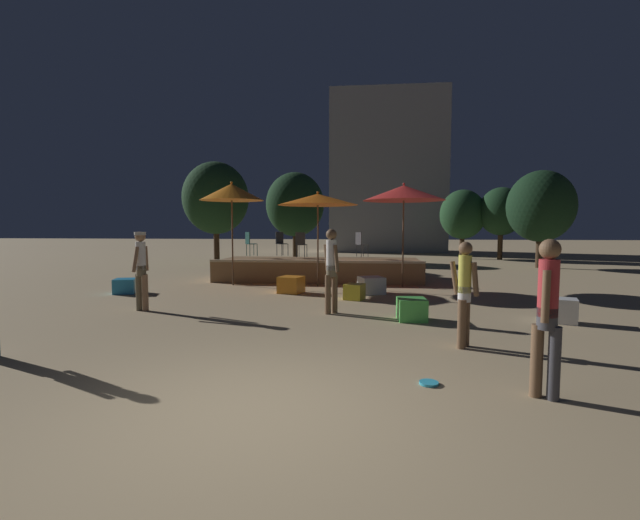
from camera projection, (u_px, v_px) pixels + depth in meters
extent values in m
plane|color=tan|center=(254.00, 414.00, 4.29)|extent=(120.00, 120.00, 0.00)
cube|color=olive|center=(319.00, 269.00, 15.35)|extent=(7.10, 2.77, 0.70)
cube|color=#CCB793|center=(315.00, 262.00, 13.99)|extent=(7.10, 0.12, 0.08)
cylinder|color=brown|center=(318.00, 246.00, 13.49)|extent=(0.05, 0.05, 2.56)
cone|color=orange|center=(318.00, 199.00, 13.38)|extent=(2.53, 2.53, 0.35)
sphere|color=orange|center=(318.00, 193.00, 13.36)|extent=(0.08, 0.08, 0.08)
cylinder|color=brown|center=(232.00, 243.00, 13.70)|extent=(0.05, 0.05, 2.72)
cone|color=orange|center=(232.00, 192.00, 13.57)|extent=(2.02, 2.02, 0.53)
sphere|color=orange|center=(231.00, 182.00, 13.55)|extent=(0.08, 0.08, 0.08)
cylinder|color=brown|center=(403.00, 244.00, 13.33)|extent=(0.05, 0.05, 2.69)
cone|color=red|center=(404.00, 193.00, 13.20)|extent=(2.54, 2.54, 0.47)
sphere|color=red|center=(404.00, 184.00, 13.18)|extent=(0.08, 0.08, 0.08)
cube|color=white|center=(371.00, 285.00, 12.04)|extent=(0.82, 0.82, 0.47)
cube|color=#2D9EDB|center=(126.00, 286.00, 12.10)|extent=(0.71, 0.71, 0.41)
cube|color=#4CC651|center=(412.00, 309.00, 8.59)|extent=(0.59, 0.59, 0.45)
cube|color=yellow|center=(354.00, 292.00, 11.04)|extent=(0.58, 0.58, 0.41)
cube|color=white|center=(564.00, 311.00, 8.37)|extent=(0.58, 0.58, 0.48)
cube|color=orange|center=(291.00, 285.00, 12.15)|extent=(0.76, 0.76, 0.47)
cylinder|color=brown|center=(462.00, 324.00, 6.59)|extent=(0.13, 0.13, 0.76)
cylinder|color=brown|center=(465.00, 322.00, 6.71)|extent=(0.13, 0.13, 0.76)
cylinder|color=white|center=(464.00, 294.00, 6.61)|extent=(0.20, 0.20, 0.24)
cylinder|color=#D8D14C|center=(465.00, 274.00, 6.59)|extent=(0.20, 0.20, 0.58)
cylinder|color=brown|center=(475.00, 279.00, 6.49)|extent=(0.16, 0.14, 0.52)
cylinder|color=brown|center=(455.00, 278.00, 6.69)|extent=(0.18, 0.16, 0.52)
sphere|color=brown|center=(466.00, 248.00, 6.56)|extent=(0.21, 0.21, 0.21)
cylinder|color=#72664C|center=(139.00, 292.00, 9.59)|extent=(0.13, 0.13, 0.82)
cylinder|color=#997051|center=(145.00, 293.00, 9.54)|extent=(0.13, 0.13, 0.82)
cylinder|color=#72664C|center=(141.00, 271.00, 9.53)|extent=(0.21, 0.21, 0.24)
cylinder|color=white|center=(141.00, 256.00, 9.50)|extent=(0.21, 0.21, 0.63)
cylinder|color=#997051|center=(135.00, 259.00, 9.34)|extent=(0.12, 0.23, 0.56)
cylinder|color=#997051|center=(146.00, 258.00, 9.67)|extent=(0.10, 0.11, 0.56)
sphere|color=#997051|center=(140.00, 237.00, 9.47)|extent=(0.22, 0.22, 0.22)
cylinder|color=beige|center=(140.00, 234.00, 9.46)|extent=(0.25, 0.25, 0.07)
cylinder|color=brown|center=(335.00, 294.00, 9.29)|extent=(0.13, 0.13, 0.85)
cylinder|color=brown|center=(328.00, 295.00, 9.19)|extent=(0.13, 0.13, 0.85)
cylinder|color=#72664C|center=(331.00, 271.00, 9.20)|extent=(0.22, 0.22, 0.24)
cylinder|color=white|center=(331.00, 255.00, 9.17)|extent=(0.22, 0.22, 0.65)
cylinder|color=brown|center=(327.00, 258.00, 9.32)|extent=(0.17, 0.18, 0.58)
cylinder|color=brown|center=(336.00, 259.00, 9.03)|extent=(0.17, 0.18, 0.58)
sphere|color=brown|center=(331.00, 234.00, 9.14)|extent=(0.23, 0.23, 0.23)
cylinder|color=brown|center=(537.00, 361.00, 4.72)|extent=(0.13, 0.13, 0.81)
cylinder|color=#3F3F47|center=(554.00, 363.00, 4.62)|extent=(0.13, 0.13, 0.81)
cylinder|color=#3F3F47|center=(547.00, 318.00, 4.63)|extent=(0.21, 0.21, 0.24)
cylinder|color=#B22D33|center=(548.00, 288.00, 4.60)|extent=(0.21, 0.21, 0.62)
cylinder|color=brown|center=(546.00, 297.00, 4.47)|extent=(0.12, 0.13, 0.55)
cylinder|color=brown|center=(550.00, 292.00, 4.75)|extent=(0.12, 0.13, 0.55)
sphere|color=brown|center=(550.00, 249.00, 4.57)|extent=(0.22, 0.22, 0.22)
cylinder|color=#2D3338|center=(307.00, 251.00, 15.53)|extent=(0.02, 0.02, 0.45)
cylinder|color=#2D3338|center=(299.00, 251.00, 15.61)|extent=(0.02, 0.02, 0.45)
cylinder|color=#2D3338|center=(304.00, 251.00, 15.25)|extent=(0.02, 0.02, 0.45)
cylinder|color=#2D3338|center=(296.00, 251.00, 15.32)|extent=(0.02, 0.02, 0.45)
cylinder|color=#2D3338|center=(302.00, 245.00, 15.41)|extent=(0.40, 0.40, 0.02)
cube|color=#2D3338|center=(300.00, 239.00, 15.23)|extent=(0.36, 0.09, 0.45)
cylinder|color=#2D3338|center=(282.00, 250.00, 16.03)|extent=(0.02, 0.02, 0.45)
cylinder|color=#2D3338|center=(288.00, 250.00, 16.23)|extent=(0.02, 0.02, 0.45)
cylinder|color=#2D3338|center=(277.00, 250.00, 16.24)|extent=(0.02, 0.02, 0.45)
cylinder|color=#2D3338|center=(283.00, 249.00, 16.45)|extent=(0.02, 0.02, 0.45)
cylinder|color=#2D3338|center=(282.00, 244.00, 16.22)|extent=(0.40, 0.40, 0.02)
cube|color=#2D3338|center=(280.00, 238.00, 16.32)|extent=(0.25, 0.30, 0.45)
cylinder|color=#47474C|center=(368.00, 251.00, 15.62)|extent=(0.02, 0.02, 0.45)
cylinder|color=#47474C|center=(363.00, 250.00, 15.88)|extent=(0.02, 0.02, 0.45)
cylinder|color=#47474C|center=(361.00, 251.00, 15.47)|extent=(0.02, 0.02, 0.45)
cylinder|color=#47474C|center=(357.00, 250.00, 15.73)|extent=(0.02, 0.02, 0.45)
cylinder|color=#47474C|center=(362.00, 244.00, 15.66)|extent=(0.40, 0.40, 0.02)
cube|color=#47474C|center=(359.00, 238.00, 15.56)|extent=(0.23, 0.31, 0.45)
cylinder|color=#1E4C47|center=(257.00, 250.00, 16.14)|extent=(0.02, 0.02, 0.45)
cylinder|color=#1E4C47|center=(254.00, 250.00, 16.39)|extent=(0.02, 0.02, 0.45)
cylinder|color=#1E4C47|center=(250.00, 250.00, 15.97)|extent=(0.02, 0.02, 0.45)
cylinder|color=#1E4C47|center=(247.00, 250.00, 16.22)|extent=(0.02, 0.02, 0.45)
cylinder|color=#1E4C47|center=(252.00, 244.00, 16.16)|extent=(0.40, 0.40, 0.02)
cube|color=#1E4C47|center=(248.00, 238.00, 16.05)|extent=(0.25, 0.30, 0.45)
cylinder|color=#33B2D8|center=(429.00, 383.00, 5.10)|extent=(0.23, 0.23, 0.03)
cylinder|color=#3D2B1C|center=(295.00, 245.00, 23.92)|extent=(0.28, 0.28, 1.67)
ellipsoid|color=#19381E|center=(295.00, 205.00, 23.75)|extent=(3.22, 3.22, 3.54)
cylinder|color=#3D2B1C|center=(217.00, 246.00, 21.24)|extent=(0.28, 0.28, 1.84)
ellipsoid|color=#19381E|center=(216.00, 198.00, 21.06)|extent=(3.22, 3.22, 3.54)
cylinder|color=#3D2B1C|center=(500.00, 245.00, 24.40)|extent=(0.28, 0.28, 1.64)
ellipsoid|color=#19381E|center=(501.00, 211.00, 24.25)|extent=(2.48, 2.48, 2.72)
cylinder|color=#3D2B1C|center=(539.00, 252.00, 19.61)|extent=(0.28, 0.28, 1.49)
ellipsoid|color=black|center=(541.00, 206.00, 19.45)|extent=(2.95, 2.95, 3.24)
cylinder|color=#3D2B1C|center=(462.00, 247.00, 25.31)|extent=(0.28, 0.28, 1.43)
ellipsoid|color=#1E4223|center=(463.00, 214.00, 25.16)|extent=(2.63, 2.63, 2.89)
cube|color=gray|center=(387.00, 173.00, 32.28)|extent=(8.49, 4.10, 11.81)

